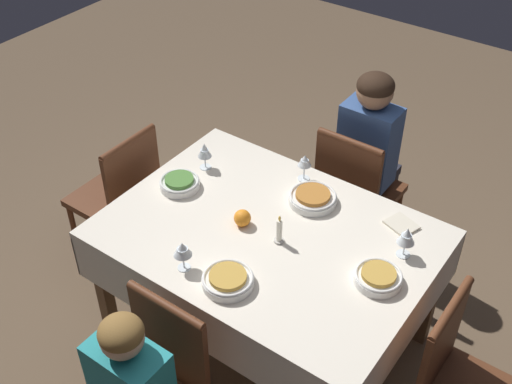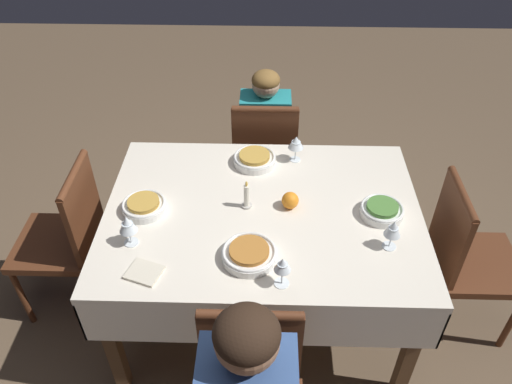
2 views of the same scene
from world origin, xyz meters
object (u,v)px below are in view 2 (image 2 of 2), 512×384
object	(u,v)px
bowl_south	(249,254)
wine_glass_north	(296,143)
dining_table	(263,224)
wine_glass_west	(127,225)
chair_north	(264,153)
chair_west	(67,234)
wine_glass_east	(393,229)
candle_centerpiece	(247,197)
person_child_teal	(265,131)
orange_fruit	(290,200)
napkin_red_folded	(144,272)
bowl_east	(382,210)
bowl_north	(255,159)
chair_east	(466,254)
bowl_west	(144,206)
wine_glass_south	(283,265)

from	to	relation	value
bowl_south	wine_glass_north	size ratio (longest dim) A/B	1.59
dining_table	wine_glass_west	distance (m)	0.63
chair_north	chair_west	size ratio (longest dim) A/B	1.00
wine_glass_east	candle_centerpiece	distance (m)	0.66
person_child_teal	orange_fruit	bearing A→B (deg)	97.80
chair_west	napkin_red_folded	distance (m)	0.74
chair_west	candle_centerpiece	size ratio (longest dim) A/B	5.97
dining_table	bowl_east	xyz separation A→B (m)	(0.54, -0.01, 0.11)
bowl_east	person_child_teal	bearing A→B (deg)	119.13
orange_fruit	bowl_south	bearing A→B (deg)	-118.50
person_child_teal	bowl_north	world-z (taller)	person_child_teal
bowl_south	wine_glass_west	distance (m)	0.52
candle_centerpiece	orange_fruit	size ratio (longest dim) A/B	1.89
chair_east	bowl_north	bearing A→B (deg)	70.15
wine_glass_north	bowl_south	bearing A→B (deg)	-107.03
wine_glass_west	orange_fruit	size ratio (longest dim) A/B	1.92
person_child_teal	bowl_west	bearing A→B (deg)	60.89
wine_glass_east	wine_glass_west	bearing A→B (deg)	-179.57
person_child_teal	napkin_red_folded	size ratio (longest dim) A/B	6.09
dining_table	chair_north	bearing A→B (deg)	90.22
bowl_west	wine_glass_west	distance (m)	0.22
dining_table	wine_glass_north	world-z (taller)	wine_glass_north
dining_table	wine_glass_east	size ratio (longest dim) A/B	9.86
person_child_teal	wine_glass_west	xyz separation A→B (m)	(-0.55, -1.18, 0.30)
chair_east	chair_west	distance (m)	1.98
bowl_north	wine_glass_east	bearing A→B (deg)	-44.27
wine_glass_north	bowl_east	bearing A→B (deg)	-47.14
bowl_south	bowl_east	size ratio (longest dim) A/B	1.17
wine_glass_west	orange_fruit	bearing A→B (deg)	20.04
wine_glass_west	candle_centerpiece	xyz separation A→B (m)	(0.48, 0.24, -0.05)
chair_west	bowl_south	xyz separation A→B (m)	(0.94, -0.36, 0.28)
chair_east	wine_glass_west	size ratio (longest dim) A/B	5.85
wine_glass_west	candle_centerpiece	bearing A→B (deg)	26.92
chair_east	wine_glass_south	world-z (taller)	chair_east
dining_table	napkin_red_folded	size ratio (longest dim) A/B	8.96
wine_glass_east	orange_fruit	xyz separation A→B (m)	(-0.41, 0.24, -0.06)
chair_east	chair_west	world-z (taller)	same
chair_east	wine_glass_east	bearing A→B (deg)	113.69
bowl_north	orange_fruit	bearing A→B (deg)	-62.46
bowl_north	candle_centerpiece	distance (m)	0.34
chair_north	wine_glass_north	xyz separation A→B (m)	(0.16, -0.40, 0.35)
dining_table	chair_west	distance (m)	1.00
bowl_west	orange_fruit	size ratio (longest dim) A/B	2.54
chair_west	person_child_teal	size ratio (longest dim) A/B	0.90
chair_north	bowl_east	distance (m)	1.01
orange_fruit	chair_west	bearing A→B (deg)	177.94
chair_north	wine_glass_west	world-z (taller)	wine_glass_west
wine_glass_south	wine_glass_north	size ratio (longest dim) A/B	1.00
wine_glass_north	wine_glass_east	bearing A→B (deg)	-58.02
chair_north	chair_east	world-z (taller)	same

